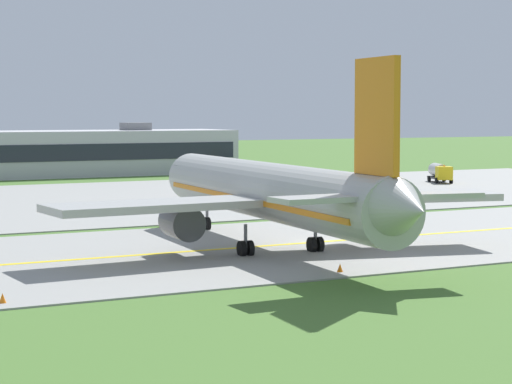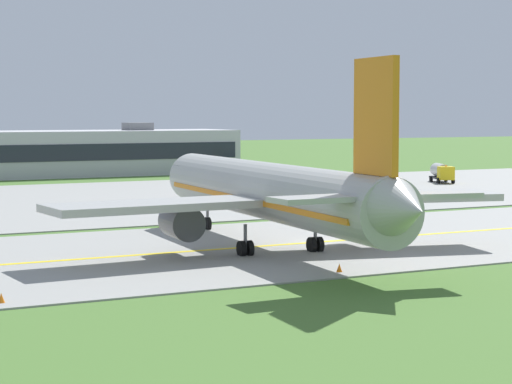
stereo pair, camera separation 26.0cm
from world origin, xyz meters
The scene contains 9 objects.
ground_plane centered at (0.00, 0.00, 0.00)m, with size 500.00×500.00×0.00m, color #47702D.
taxiway_strip centered at (0.00, 0.00, 0.05)m, with size 240.00×28.00×0.10m, color gray.
apron_pad centered at (10.00, 42.00, 0.05)m, with size 140.00×52.00×0.10m, color gray.
taxiway_centreline centered at (0.00, 0.00, 0.11)m, with size 220.00×0.60×0.01m, color yellow.
airplane_lead centered at (-5.57, -2.26, 4.13)m, with size 32.37×39.66×12.70m.
service_truck_baggage centered at (47.48, 45.76, 1.53)m, with size 4.28×6.32×2.65m.
terminal_building centered at (8.60, 86.09, 3.47)m, with size 49.65×13.91×8.11m.
traffic_cone_near_edge centered at (-26.77, -12.50, 0.30)m, with size 0.44×0.44×0.60m, color orange.
traffic_cone_mid_edge centered at (-6.48, -12.31, 0.30)m, with size 0.44×0.44×0.60m, color orange.
Camera 1 is at (-38.52, -61.67, 9.63)m, focal length 69.12 mm.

